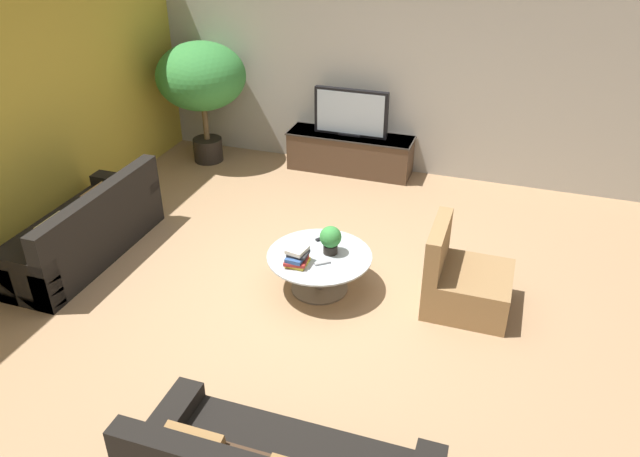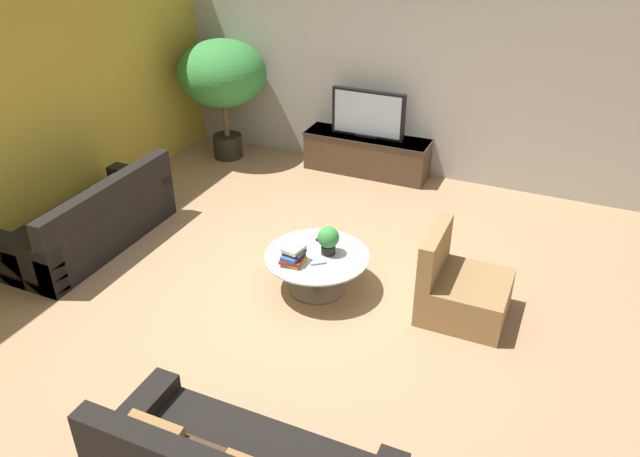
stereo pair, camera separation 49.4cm
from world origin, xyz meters
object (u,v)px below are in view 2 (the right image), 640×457
at_px(media_console, 367,154).
at_px(armchair_wicker, 460,290).
at_px(potted_palm_tall, 222,76).
at_px(television, 368,114).
at_px(couch_by_wall, 93,223).
at_px(coffee_table, 317,265).
at_px(potted_plant_tabletop, 328,239).

distance_m(media_console, armchair_wicker, 3.32).
xyz_separation_m(armchair_wicker, potted_palm_tall, (-4.01, 2.39, 0.95)).
bearing_deg(media_console, television, -90.00).
bearing_deg(couch_by_wall, coffee_table, 94.88).
bearing_deg(potted_plant_tabletop, media_console, 102.32).
relative_size(potted_palm_tall, potted_plant_tabletop, 5.85).
bearing_deg(potted_plant_tabletop, couch_by_wall, -173.72).
distance_m(coffee_table, couch_by_wall, 2.67).
bearing_deg(couch_by_wall, potted_plant_tabletop, 96.28).
bearing_deg(television, media_console, 90.00).
bearing_deg(armchair_wicker, potted_plant_tabletop, 94.68).
distance_m(couch_by_wall, potted_palm_tall, 2.95).
bearing_deg(potted_plant_tabletop, coffee_table, -140.16).
bearing_deg(coffee_table, potted_plant_tabletop, 39.84).
distance_m(television, couch_by_wall, 3.82).
height_order(coffee_table, potted_palm_tall, potted_palm_tall).
height_order(media_console, television, television).
relative_size(coffee_table, potted_palm_tall, 0.61).
bearing_deg(coffee_table, couch_by_wall, -175.12).
bearing_deg(potted_palm_tall, media_console, 8.46).
relative_size(television, potted_palm_tall, 0.59).
xyz_separation_m(couch_by_wall, potted_palm_tall, (0.06, 2.80, 0.93)).
bearing_deg(television, armchair_wicker, -54.39).
height_order(couch_by_wall, armchair_wicker, armchair_wicker).
height_order(coffee_table, couch_by_wall, couch_by_wall).
distance_m(armchair_wicker, potted_palm_tall, 4.77).
relative_size(television, armchair_wicker, 1.19).
height_order(potted_palm_tall, potted_plant_tabletop, potted_palm_tall).
distance_m(coffee_table, potted_palm_tall, 3.78).
relative_size(couch_by_wall, potted_plant_tabletop, 6.90).
bearing_deg(television, potted_palm_tall, -171.59).
distance_m(media_console, television, 0.58).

